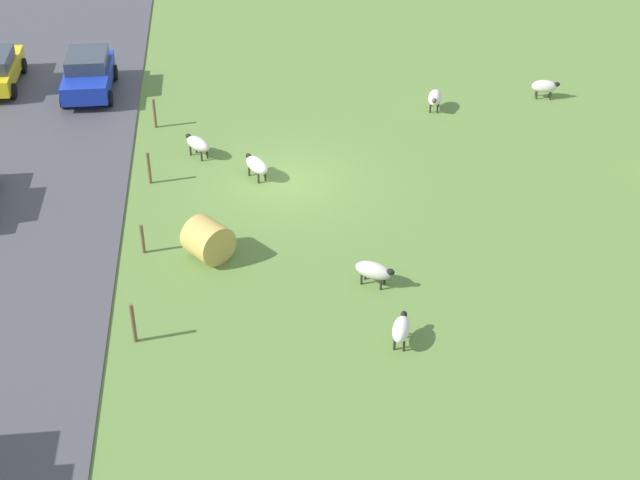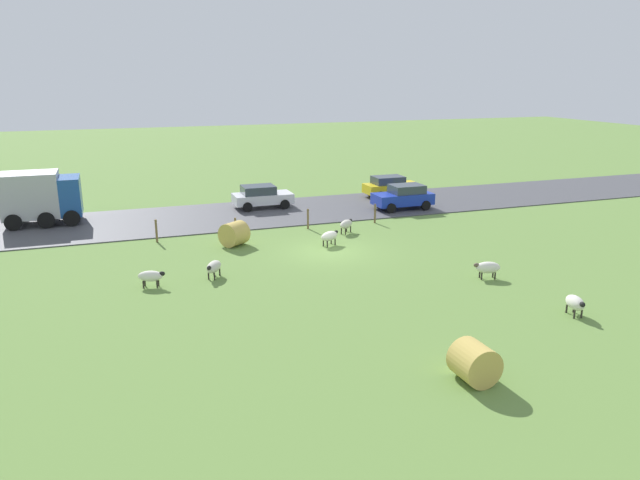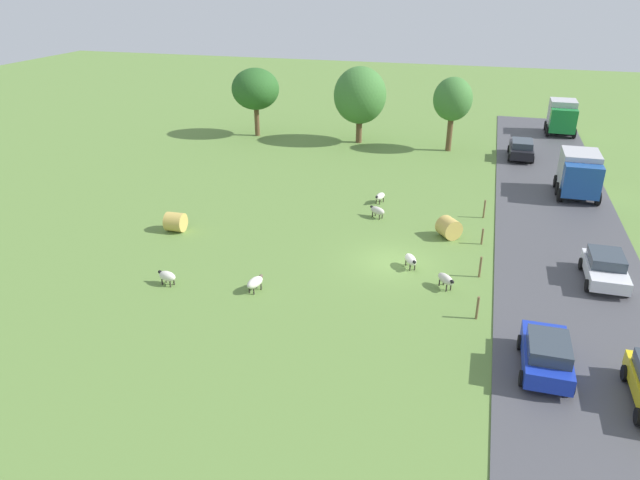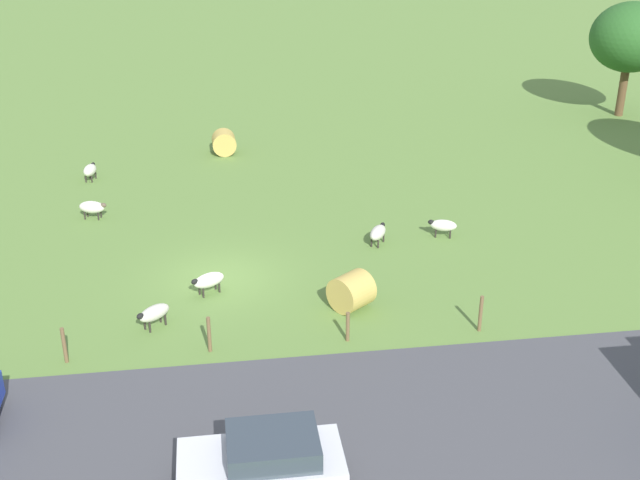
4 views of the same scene
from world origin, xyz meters
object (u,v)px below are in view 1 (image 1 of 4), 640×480
Objects in this scene: sheep_3 at (257,165)px; car_2 at (88,73)px; sheep_1 at (374,271)px; sheep_4 at (198,144)px; hay_bale_0 at (208,240)px; sheep_2 at (401,329)px; sheep_5 at (545,86)px; sheep_0 at (435,98)px.

sheep_3 is 10.18m from car_2.
sheep_4 is at bearing -58.49° from sheep_1.
hay_bale_0 is at bearing 93.10° from sheep_4.
sheep_3 is (3.49, -9.46, 0.02)m from sheep_2.
sheep_4 is at bearing 14.37° from sheep_5.
hay_bale_0 is at bearing 70.35° from sheep_3.
sheep_3 is 1.00× the size of hay_bale_0.
sheep_0 reaches higher than sheep_3.
sheep_3 is at bearing 33.02° from sheep_0.
hay_bale_0 is at bearing 46.53° from sheep_0.
car_2 is (6.56, -7.77, 0.38)m from sheep_3.
sheep_1 is at bearing 123.85° from car_2.
sheep_5 is at bearing -165.63° from sheep_4.
sheep_0 is at bearing 7.58° from sheep_5.
sheep_5 reaches higher than sheep_3.
sheep_3 is at bearing 139.03° from sheep_4.
sheep_2 is at bearing 74.77° from sheep_0.
sheep_0 reaches higher than sheep_1.
sheep_3 is at bearing -109.65° from hay_bale_0.
car_2 is at bearing -59.75° from sheep_2.
sheep_1 is 0.97× the size of sheep_3.
sheep_4 is at bearing 126.98° from car_2.
sheep_1 is 9.98m from sheep_4.
sheep_5 is at bearing -126.35° from sheep_1.
sheep_1 is 1.02× the size of sheep_2.
sheep_1 is 17.44m from car_2.
car_2 is (9.72, -14.48, 0.39)m from sheep_1.
sheep_0 is 1.06× the size of sheep_4.
sheep_2 is at bearing 96.93° from sheep_1.
sheep_4 is (5.55, -11.26, 0.04)m from sheep_2.
sheep_1 is 2.77m from sheep_2.
car_2 is at bearing -12.08° from sheep_0.
sheep_4 is 7.49m from car_2.
sheep_4 is at bearing -63.76° from sheep_2.
sheep_0 is 8.79m from sheep_3.
sheep_4 is 6.58m from hay_bale_0.
car_2 reaches higher than sheep_1.
hay_bale_0 is (13.78, 10.20, 0.13)m from sheep_5.
sheep_2 is at bearing 110.22° from sheep_3.
sheep_5 is at bearing 172.80° from car_2.
sheep_1 is 1.05× the size of sheep_5.
sheep_4 is (5.21, -8.51, 0.03)m from sheep_1.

